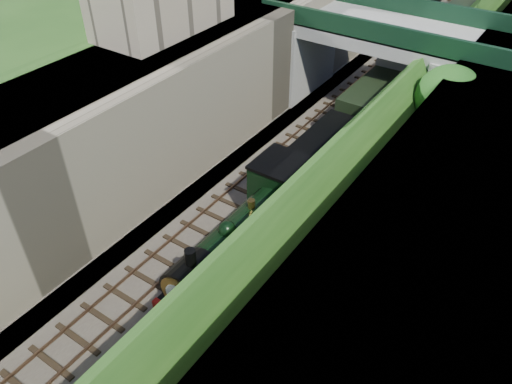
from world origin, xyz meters
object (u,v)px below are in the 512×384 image
tender (325,162)px  tree (451,100)px  road_bridge (395,60)px  locomotive (250,233)px

tender → tree: bearing=46.3°
tender → road_bridge: bearing=91.5°
tender → locomotive: bearing=-90.0°
road_bridge → tree: size_ratio=2.42×
tree → locomotive: tree is taller
locomotive → tender: locomotive is taller
locomotive → tender: 7.37m
tree → locomotive: bearing=-111.0°
tree → tender: bearing=-133.7°
road_bridge → tender: size_ratio=2.67×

